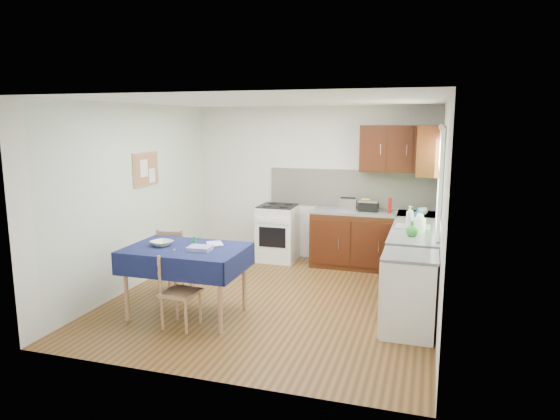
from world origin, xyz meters
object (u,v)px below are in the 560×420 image
(chair_near, at_px, (177,288))
(toaster, at_px, (348,204))
(chair_far, at_px, (174,259))
(kettle, at_px, (419,224))
(dish_rack, at_px, (413,226))
(dining_table, at_px, (186,256))
(sandwich_press, at_px, (369,206))

(chair_near, relative_size, toaster, 3.12)
(chair_far, distance_m, kettle, 3.20)
(dish_rack, bearing_deg, chair_near, -145.65)
(dining_table, bearing_deg, toaster, 75.19)
(dish_rack, distance_m, kettle, 0.30)
(toaster, bearing_deg, chair_near, -98.70)
(dining_table, xyz_separation_m, chair_near, (0.05, -0.33, -0.27))
(chair_far, relative_size, chair_near, 1.05)
(dish_rack, bearing_deg, sandwich_press, 120.70)
(chair_far, distance_m, chair_near, 1.14)
(toaster, relative_size, kettle, 1.10)
(dining_table, xyz_separation_m, dish_rack, (2.48, 1.53, 0.20))
(dining_table, xyz_separation_m, kettle, (2.57, 1.26, 0.29))
(chair_far, relative_size, dish_rack, 2.03)
(kettle, bearing_deg, dining_table, -153.89)
(chair_far, height_order, dish_rack, dish_rack)
(toaster, bearing_deg, kettle, -32.29)
(kettle, bearing_deg, chair_near, -147.78)
(dining_table, relative_size, dish_rack, 3.12)
(chair_near, bearing_deg, dish_rack, -48.90)
(kettle, bearing_deg, toaster, 130.42)
(sandwich_press, bearing_deg, toaster, -161.55)
(toaster, xyz_separation_m, kettle, (1.11, -1.30, 0.01))
(dish_rack, height_order, kettle, kettle)
(toaster, bearing_deg, dish_rack, -27.84)
(chair_far, bearing_deg, dish_rack, -172.41)
(toaster, bearing_deg, sandwich_press, 22.98)
(toaster, relative_size, dish_rack, 0.62)
(dining_table, bearing_deg, chair_far, 143.85)
(chair_near, bearing_deg, dining_table, 12.67)
(chair_far, height_order, kettle, kettle)
(chair_far, height_order, toaster, toaster)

